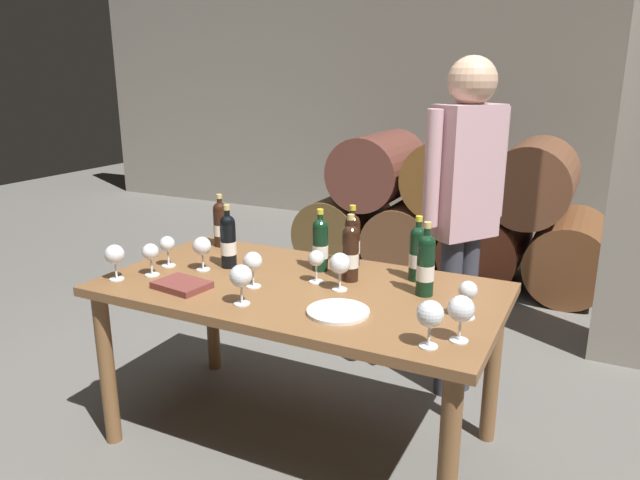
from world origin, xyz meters
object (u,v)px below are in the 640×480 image
at_px(sommelier_presenting, 464,199).
at_px(wine_glass_9, 461,310).
at_px(wine_glass_4, 150,253).
at_px(wine_bottle_2, 418,253).
at_px(wine_bottle_3, 426,264).
at_px(wine_bottle_1, 352,240).
at_px(wine_glass_1, 316,260).
at_px(serving_plate, 338,312).
at_px(wine_bottle_0, 228,240).
at_px(wine_glass_0, 115,255).
at_px(wine_glass_6, 202,247).
at_px(tasting_notebook, 182,285).
at_px(wine_glass_7, 241,277).
at_px(wine_bottle_4, 350,252).
at_px(wine_glass_3, 340,264).
at_px(wine_glass_2, 430,315).
at_px(dining_table, 300,305).
at_px(wine_bottle_6, 220,224).
at_px(wine_glass_5, 167,245).
at_px(wine_glass_10, 468,292).
at_px(wine_bottle_5, 320,244).
at_px(wine_glass_8, 253,262).

bearing_deg(sommelier_presenting, wine_glass_9, -76.85).
bearing_deg(wine_glass_4, wine_bottle_2, 23.41).
bearing_deg(wine_bottle_3, wine_bottle_1, 152.07).
bearing_deg(wine_glass_1, serving_plate, -49.82).
distance_m(wine_bottle_1, serving_plate, 0.60).
xyz_separation_m(wine_bottle_0, wine_glass_0, (-0.34, -0.36, -0.02)).
bearing_deg(wine_glass_6, wine_glass_0, -133.95).
bearing_deg(tasting_notebook, wine_glass_7, 1.46).
height_order(wine_bottle_4, wine_glass_3, wine_bottle_4).
distance_m(wine_glass_2, wine_glass_3, 0.60).
relative_size(wine_glass_6, sommelier_presenting, 0.09).
bearing_deg(wine_bottle_2, wine_glass_0, -153.90).
distance_m(dining_table, wine_glass_3, 0.27).
xyz_separation_m(wine_bottle_1, sommelier_presenting, (0.42, 0.40, 0.16)).
relative_size(wine_bottle_6, wine_glass_5, 1.89).
bearing_deg(wine_glass_0, wine_glass_10, 10.02).
xyz_separation_m(wine_bottle_2, wine_glass_3, (-0.25, -0.26, -0.01)).
distance_m(wine_bottle_2, serving_plate, 0.53).
relative_size(wine_bottle_5, wine_glass_4, 1.95).
xyz_separation_m(wine_bottle_3, wine_glass_0, (-1.27, -0.42, -0.02)).
distance_m(wine_bottle_5, wine_glass_7, 0.52).
distance_m(wine_bottle_2, wine_bottle_4, 0.29).
distance_m(wine_bottle_1, wine_glass_10, 0.73).
distance_m(wine_glass_7, wine_glass_8, 0.20).
height_order(dining_table, wine_bottle_6, wine_bottle_6).
xyz_separation_m(wine_glass_1, wine_glass_6, (-0.54, -0.09, 0.01)).
relative_size(wine_glass_4, wine_glass_7, 0.91).
bearing_deg(wine_glass_9, sommelier_presenting, 103.15).
distance_m(wine_glass_6, wine_glass_7, 0.48).
bearing_deg(dining_table, wine_glass_8, -147.73).
height_order(wine_glass_2, tasting_notebook, wine_glass_2).
xyz_separation_m(wine_bottle_2, wine_glass_8, (-0.59, -0.39, -0.02)).
xyz_separation_m(wine_bottle_2, wine_bottle_3, (0.08, -0.16, 0.01)).
height_order(wine_bottle_4, wine_glass_7, wine_bottle_4).
bearing_deg(wine_bottle_1, wine_glass_8, -119.78).
relative_size(serving_plate, sommelier_presenting, 0.14).
bearing_deg(wine_bottle_1, wine_glass_9, -42.17).
xyz_separation_m(wine_bottle_5, wine_glass_3, (0.19, -0.19, -0.01)).
xyz_separation_m(wine_bottle_6, wine_glass_5, (-0.02, -0.39, -0.02)).
bearing_deg(serving_plate, wine_glass_4, 178.58).
bearing_deg(wine_bottle_6, wine_glass_1, -21.63).
xyz_separation_m(wine_glass_8, sommelier_presenting, (0.68, 0.85, 0.17)).
distance_m(wine_glass_2, wine_glass_9, 0.12).
height_order(wine_glass_5, tasting_notebook, wine_glass_5).
distance_m(wine_bottle_3, wine_glass_0, 1.34).
xyz_separation_m(wine_glass_5, wine_glass_10, (1.39, 0.01, -0.00)).
bearing_deg(wine_glass_8, wine_bottle_1, 60.22).
height_order(wine_glass_0, wine_glass_3, wine_glass_3).
distance_m(wine_bottle_5, wine_glass_0, 0.91).
bearing_deg(wine_glass_2, serving_plate, 162.32).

